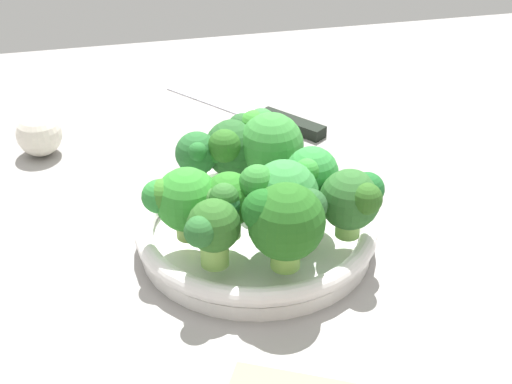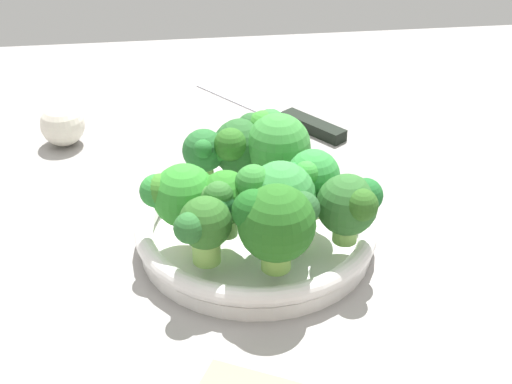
# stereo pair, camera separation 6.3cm
# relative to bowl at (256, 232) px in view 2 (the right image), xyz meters

# --- Properties ---
(ground_plane) EXTENTS (1.30, 1.30, 0.03)m
(ground_plane) POSITION_rel_bowl_xyz_m (-0.02, 0.03, -0.03)
(ground_plane) COLOR gray
(bowl) EXTENTS (0.24, 0.24, 0.03)m
(bowl) POSITION_rel_bowl_xyz_m (0.00, 0.00, 0.00)
(bowl) COLOR white
(bowl) RESTS_ON ground_plane
(broccoli_floret_0) EXTENTS (0.06, 0.07, 0.07)m
(broccoli_floret_0) POSITION_rel_bowl_xyz_m (0.01, -0.08, 0.06)
(broccoli_floret_0) COLOR #79BA60
(broccoli_floret_0) RESTS_ON bowl
(broccoli_floret_1) EXTENTS (0.05, 0.05, 0.07)m
(broccoli_floret_1) POSITION_rel_bowl_xyz_m (-0.05, 0.00, 0.06)
(broccoli_floret_1) COLOR #93BC5A
(broccoli_floret_1) RESTS_ON bowl
(broccoli_floret_2) EXTENTS (0.05, 0.06, 0.07)m
(broccoli_floret_2) POSITION_rel_bowl_xyz_m (0.03, 0.03, 0.06)
(broccoli_floret_2) COLOR #9BD971
(broccoli_floret_2) RESTS_ON bowl
(broccoli_floret_3) EXTENTS (0.07, 0.06, 0.07)m
(broccoli_floret_3) POSITION_rel_bowl_xyz_m (0.07, 0.01, 0.06)
(broccoli_floret_3) COLOR #A0CE61
(broccoli_floret_3) RESTS_ON bowl
(broccoli_floret_4) EXTENTS (0.07, 0.07, 0.08)m
(broccoli_floret_4) POSITION_rel_bowl_xyz_m (-0.03, -0.07, 0.06)
(broccoli_floret_4) COLOR #8DCF5E
(broccoli_floret_4) RESTS_ON bowl
(broccoli_floret_5) EXTENTS (0.05, 0.05, 0.06)m
(broccoli_floret_5) POSITION_rel_bowl_xyz_m (0.05, 0.06, 0.05)
(broccoli_floret_5) COLOR #85BA53
(broccoli_floret_5) RESTS_ON bowl
(broccoli_floret_6) EXTENTS (0.07, 0.06, 0.08)m
(broccoli_floret_6) POSITION_rel_bowl_xyz_m (-0.01, 0.03, 0.06)
(broccoli_floret_6) COLOR #75BF5C
(broccoli_floret_6) RESTS_ON bowl
(broccoli_floret_7) EXTENTS (0.06, 0.06, 0.07)m
(broccoli_floret_7) POSITION_rel_bowl_xyz_m (-0.08, 0.05, 0.06)
(broccoli_floret_7) COLOR #8FCC60
(broccoli_floret_7) RESTS_ON bowl
(broccoli_floret_8) EXTENTS (0.08, 0.07, 0.08)m
(broccoli_floret_8) POSITION_rel_bowl_xyz_m (-0.01, 0.08, 0.06)
(broccoli_floret_8) COLOR #84BB4F
(broccoli_floret_8) RESTS_ON bowl
(broccoli_floret_9) EXTENTS (0.05, 0.05, 0.06)m
(broccoli_floret_9) POSITION_rel_bowl_xyz_m (0.04, -0.07, 0.05)
(broccoli_floret_9) COLOR #8CC65C
(broccoli_floret_9) RESTS_ON bowl
(knife) EXTENTS (0.18, 0.23, 0.01)m
(knife) POSITION_rel_bowl_xyz_m (-0.08, -0.28, -0.01)
(knife) COLOR silver
(knife) RESTS_ON ground_plane
(garlic_bulb) EXTENTS (0.05, 0.05, 0.05)m
(garlic_bulb) POSITION_rel_bowl_xyz_m (0.21, -0.25, 0.01)
(garlic_bulb) COLOR silver
(garlic_bulb) RESTS_ON ground_plane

